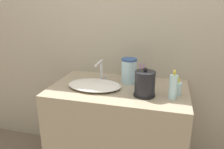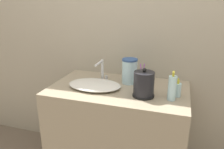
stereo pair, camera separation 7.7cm
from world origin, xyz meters
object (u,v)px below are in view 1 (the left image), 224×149
faucet (101,69)px  water_pitcher (129,71)px  lotion_bottle (173,87)px  shampoo_bottle (178,88)px  toothbrush_cup (141,80)px  electric_kettle (145,84)px

faucet → water_pitcher: size_ratio=0.87×
lotion_bottle → water_pitcher: size_ratio=1.01×
lotion_bottle → shampoo_bottle: 0.09m
lotion_bottle → water_pitcher: lotion_bottle is taller
lotion_bottle → shampoo_bottle: bearing=64.9°
lotion_bottle → water_pitcher: 0.42m
toothbrush_cup → lotion_bottle: size_ratio=0.91×
faucet → lotion_bottle: size_ratio=0.86×
toothbrush_cup → lotion_bottle: (0.24, -0.19, 0.04)m
faucet → electric_kettle: electric_kettle is taller
toothbrush_cup → water_pitcher: 0.13m
electric_kettle → water_pitcher: size_ratio=1.02×
electric_kettle → faucet: bearing=151.4°
shampoo_bottle → electric_kettle: bearing=-162.9°
water_pitcher → toothbrush_cup: bearing=-24.4°
electric_kettle → shampoo_bottle: electric_kettle is taller
toothbrush_cup → lotion_bottle: bearing=-38.0°
electric_kettle → lotion_bottle: electric_kettle is taller
lotion_bottle → shampoo_bottle: size_ratio=1.47×
lotion_bottle → faucet: bearing=159.6°
electric_kettle → water_pitcher: (-0.16, 0.23, 0.02)m
lotion_bottle → toothbrush_cup: bearing=142.0°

